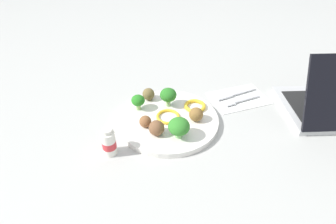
% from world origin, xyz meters
% --- Properties ---
extents(ground_plane, '(4.00, 4.00, 0.00)m').
position_xyz_m(ground_plane, '(0.00, 0.00, 0.00)').
color(ground_plane, '#B2B2AD').
extents(plate, '(0.28, 0.28, 0.02)m').
position_xyz_m(plate, '(0.00, 0.00, 0.01)').
color(plate, white).
rests_on(plate, ground_plane).
extents(broccoli_floret_mid_left, '(0.04, 0.04, 0.05)m').
position_xyz_m(broccoli_floret_mid_left, '(0.06, -0.07, 0.05)').
color(broccoli_floret_mid_left, '#92BA6D').
rests_on(broccoli_floret_mid_left, plate).
extents(broccoli_floret_front_left, '(0.05, 0.05, 0.06)m').
position_xyz_m(broccoli_floret_front_left, '(-0.02, -0.05, 0.05)').
color(broccoli_floret_front_left, '#93BE78').
rests_on(broccoli_floret_front_left, plate).
extents(broccoli_floret_center, '(0.05, 0.05, 0.06)m').
position_xyz_m(broccoli_floret_center, '(0.01, 0.08, 0.05)').
color(broccoli_floret_center, '#8CCB7A').
rests_on(broccoli_floret_center, plate).
extents(meatball_front_left, '(0.04, 0.04, 0.04)m').
position_xyz_m(meatball_front_left, '(0.05, 0.05, 0.04)').
color(meatball_front_left, brown).
rests_on(meatball_front_left, plate).
extents(meatball_front_right, '(0.03, 0.03, 0.03)m').
position_xyz_m(meatball_front_right, '(0.07, 0.01, 0.03)').
color(meatball_front_right, brown).
rests_on(meatball_front_right, plate).
extents(meatball_far_rim, '(0.04, 0.04, 0.04)m').
position_xyz_m(meatball_far_rim, '(0.02, -0.11, 0.03)').
color(meatball_far_rim, brown).
rests_on(meatball_far_rim, plate).
extents(meatball_back_right, '(0.04, 0.04, 0.04)m').
position_xyz_m(meatball_back_right, '(-0.07, 0.04, 0.04)').
color(meatball_back_right, brown).
rests_on(meatball_back_right, plate).
extents(pepper_ring_back_right, '(0.08, 0.08, 0.01)m').
position_xyz_m(pepper_ring_back_right, '(0.00, 0.00, 0.02)').
color(pepper_ring_back_right, yellow).
rests_on(pepper_ring_back_right, plate).
extents(pepper_ring_front_right, '(0.08, 0.08, 0.01)m').
position_xyz_m(pepper_ring_front_right, '(-0.09, -0.01, 0.02)').
color(pepper_ring_front_right, yellow).
rests_on(pepper_ring_front_right, plate).
extents(napkin, '(0.18, 0.13, 0.01)m').
position_xyz_m(napkin, '(-0.25, -0.02, 0.00)').
color(napkin, white).
rests_on(napkin, ground_plane).
extents(fork, '(0.12, 0.02, 0.01)m').
position_xyz_m(fork, '(-0.24, -0.00, 0.01)').
color(fork, silver).
rests_on(fork, napkin).
extents(knife, '(0.15, 0.02, 0.01)m').
position_xyz_m(knife, '(-0.24, -0.04, 0.01)').
color(knife, silver).
rests_on(knife, napkin).
extents(yogurt_bottle, '(0.03, 0.03, 0.08)m').
position_xyz_m(yogurt_bottle, '(0.18, 0.05, 0.03)').
color(yogurt_bottle, white).
rests_on(yogurt_bottle, ground_plane).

